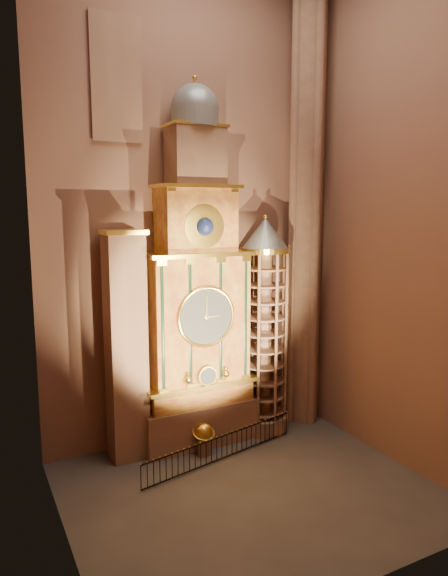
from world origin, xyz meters
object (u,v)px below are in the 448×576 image
astronomical_clock (197,305)px  iron_railing (222,448)px  stair_turret (264,328)px  celestial_globe (204,436)px  portrait_tower (126,346)px

astronomical_clock → iron_railing: (0.15, -2.24, -6.08)m
stair_turret → iron_railing: (-3.35, -1.97, -4.67)m
celestial_globe → iron_railing: 1.04m
celestial_globe → iron_railing: size_ratio=0.18×
astronomical_clock → stair_turret: (3.50, -0.26, -1.41)m
portrait_tower → celestial_globe: 5.43m
stair_turret → celestial_globe: (-3.83, -1.10, -4.38)m
astronomical_clock → celestial_globe: bearing=-103.8°
astronomical_clock → stair_turret: 3.78m
stair_turret → iron_railing: bearing=-149.5°
astronomical_clock → portrait_tower: size_ratio=1.64×
celestial_globe → stair_turret: bearing=16.0°
stair_turret → celestial_globe: 5.92m
stair_turret → iron_railing: stair_turret is taller
astronomical_clock → iron_railing: astronomical_clock is taller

